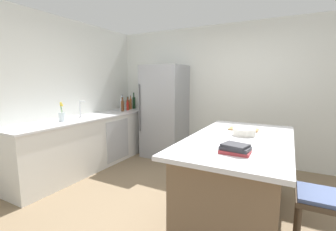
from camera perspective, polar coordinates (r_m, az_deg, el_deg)
name	(u,v)px	position (r m, az deg, el deg)	size (l,w,h in m)	color
ground_plane	(179,215)	(2.90, 2.80, -23.51)	(7.20, 7.20, 0.00)	#7A664C
wall_rear	(229,94)	(4.60, 15.00, 5.27)	(6.00, 0.10, 2.60)	silver
wall_left	(39,96)	(4.14, -29.47, 4.15)	(0.10, 6.00, 2.60)	silver
counter_run_left	(91,142)	(4.39, -18.64, -6.16)	(0.67, 2.90, 0.92)	silver
kitchen_island	(238,178)	(2.75, 17.03, -14.63)	(1.03, 1.95, 0.93)	#7A6047
refrigerator	(165,111)	(4.69, -0.84, 1.02)	(0.81, 0.73, 1.85)	#93969B
bar_stool	(321,210)	(2.21, 33.82, -18.95)	(0.36, 0.36, 0.70)	#473828
sink_faucet	(81,108)	(4.22, -20.91, 1.65)	(0.15, 0.05, 0.30)	silver
flower_vase	(62,116)	(3.92, -24.87, -0.02)	(0.09, 0.09, 0.30)	silver
wine_bottle	(134,103)	(5.29, -8.48, 3.21)	(0.07, 0.07, 0.36)	#19381E
vinegar_bottle	(131,104)	(5.23, -9.27, 2.94)	(0.05, 0.05, 0.30)	#994C23
whiskey_bottle	(128,104)	(5.14, -9.94, 2.73)	(0.07, 0.07, 0.28)	brown
hot_sauce_bottle	(128,106)	(5.04, -10.02, 2.39)	(0.05, 0.05, 0.24)	red
soda_bottle	(122,104)	(5.01, -11.37, 2.78)	(0.08, 0.08, 0.34)	silver
syrup_bottle	(123,106)	(4.87, -11.25, 2.45)	(0.07, 0.07, 0.30)	#5B3319
cookbook_stack	(235,149)	(2.05, 16.36, -7.96)	(0.25, 0.21, 0.08)	#A83338
mixing_bowl	(244,132)	(2.73, 18.38, -3.90)	(0.25, 0.25, 0.08)	silver
cutting_board	(243,129)	(3.03, 18.23, -3.28)	(0.35, 0.20, 0.02)	#9E7042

